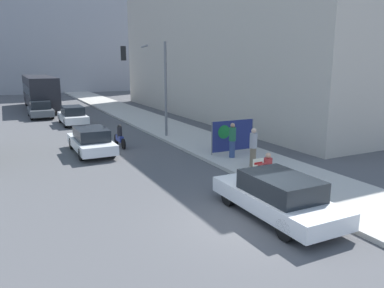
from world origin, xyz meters
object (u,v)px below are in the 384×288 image
object	(u,v)px
seated_protester	(269,167)
traffic_light_pole	(150,74)
car_on_road_distant	(40,109)
city_bus_on_road	(40,90)
parked_car_curbside	(277,196)
motorcycle_on_road	(120,137)
car_on_road_midblock	(73,115)
jogger_on_sidewalk	(253,147)
protest_banner	(232,136)
pedestrian_behind	(232,140)
car_on_road_nearest	(91,141)

from	to	relation	value
seated_protester	traffic_light_pole	xyz separation A→B (m)	(-0.80, 10.78, 3.30)
car_on_road_distant	city_bus_on_road	size ratio (longest dim) A/B	0.38
parked_car_curbside	motorcycle_on_road	xyz separation A→B (m)	(-1.61, 12.03, -0.15)
traffic_light_pole	parked_car_curbside	size ratio (longest dim) A/B	1.24
car_on_road_midblock	city_bus_on_road	xyz separation A→B (m)	(-1.30, 11.78, 1.21)
jogger_on_sidewalk	traffic_light_pole	xyz separation A→B (m)	(-1.59, 8.65, 3.02)
city_bus_on_road	motorcycle_on_road	bearing A→B (deg)	-83.60
car_on_road_midblock	car_on_road_distant	world-z (taller)	car_on_road_distant
protest_banner	traffic_light_pole	size ratio (longest dim) A/B	0.43
pedestrian_behind	protest_banner	size ratio (longest dim) A/B	0.68
motorcycle_on_road	traffic_light_pole	bearing A→B (deg)	28.09
seated_protester	car_on_road_nearest	size ratio (longest dim) A/B	0.26
parked_car_curbside	motorcycle_on_road	distance (m)	12.13
car_on_road_midblock	motorcycle_on_road	bearing A→B (deg)	-83.45
car_on_road_distant	parked_car_curbside	bearing A→B (deg)	-80.19
jogger_on_sidewalk	car_on_road_nearest	distance (m)	8.72
seated_protester	parked_car_curbside	distance (m)	3.05
seated_protester	protest_banner	xyz separation A→B (m)	(1.41, 4.81, 0.28)
traffic_light_pole	motorcycle_on_road	size ratio (longest dim) A/B	2.81
parked_car_curbside	car_on_road_distant	bearing A→B (deg)	99.81
parked_car_curbside	car_on_road_midblock	bearing A→B (deg)	97.15
seated_protester	jogger_on_sidewalk	size ratio (longest dim) A/B	0.66
protest_banner	motorcycle_on_road	world-z (taller)	protest_banner
pedestrian_behind	car_on_road_distant	size ratio (longest dim) A/B	0.38
motorcycle_on_road	jogger_on_sidewalk	bearing A→B (deg)	-61.10
car_on_road_nearest	motorcycle_on_road	xyz separation A→B (m)	(1.80, 0.89, -0.14)
jogger_on_sidewalk	car_on_road_midblock	size ratio (longest dim) A/B	0.40
jogger_on_sidewalk	parked_car_curbside	bearing A→B (deg)	36.05
car_on_road_distant	car_on_road_nearest	bearing A→B (deg)	-85.63
seated_protester	city_bus_on_road	bearing A→B (deg)	88.70
car_on_road_nearest	city_bus_on_road	world-z (taller)	city_bus_on_road
protest_banner	traffic_light_pole	xyz separation A→B (m)	(-2.22, 5.97, 3.02)
pedestrian_behind	car_on_road_midblock	size ratio (longest dim) A/B	0.39
pedestrian_behind	car_on_road_nearest	distance (m)	7.52
city_bus_on_road	motorcycle_on_road	world-z (taller)	city_bus_on_road
seated_protester	jogger_on_sidewalk	distance (m)	2.29
seated_protester	car_on_road_nearest	world-z (taller)	car_on_road_nearest
seated_protester	motorcycle_on_road	xyz separation A→B (m)	(-3.26, 9.46, -0.22)
parked_car_curbside	car_on_road_nearest	size ratio (longest dim) A/B	1.03
pedestrian_behind	motorcycle_on_road	size ratio (longest dim) A/B	0.83
protest_banner	jogger_on_sidewalk	bearing A→B (deg)	-103.03
traffic_light_pole	city_bus_on_road	size ratio (longest dim) A/B	0.49
traffic_light_pole	city_bus_on_road	bearing A→B (deg)	103.70
car_on_road_midblock	protest_banner	bearing A→B (deg)	-67.66
car_on_road_midblock	traffic_light_pole	bearing A→B (deg)	-66.24
car_on_road_midblock	car_on_road_distant	distance (m)	5.51
pedestrian_behind	city_bus_on_road	bearing A→B (deg)	12.28
protest_banner	traffic_light_pole	world-z (taller)	traffic_light_pole
pedestrian_behind	car_on_road_midblock	xyz separation A→B (m)	(-5.17, 14.85, -0.32)
motorcycle_on_road	protest_banner	bearing A→B (deg)	-44.90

